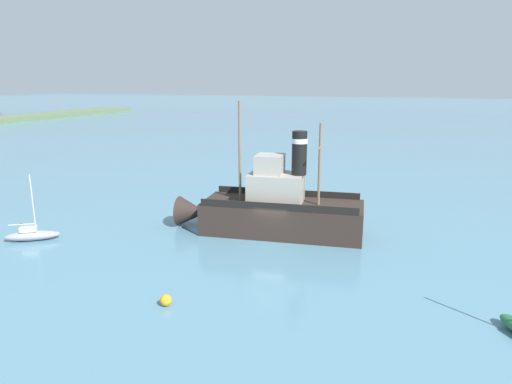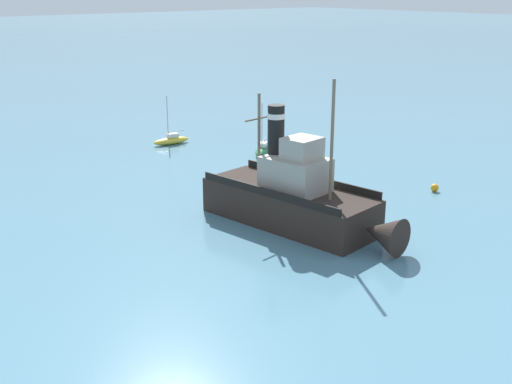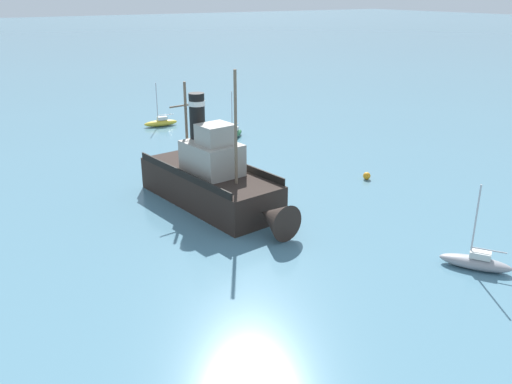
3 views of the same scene
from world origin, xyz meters
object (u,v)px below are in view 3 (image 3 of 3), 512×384
object	(u,v)px
sailboat_green	(233,134)
sailboat_yellow	(161,122)
old_tugboat	(214,181)
sailboat_grey	(476,262)
mooring_buoy	(367,176)

from	to	relation	value
sailboat_green	sailboat_yellow	size ratio (longest dim) A/B	1.00
old_tugboat	sailboat_grey	size ratio (longest dim) A/B	3.00
old_tugboat	sailboat_yellow	distance (m)	25.22
old_tugboat	mooring_buoy	world-z (taller)	old_tugboat
old_tugboat	sailboat_grey	distance (m)	17.90
sailboat_grey	sailboat_green	xyz separation A→B (m)	(-2.72, -31.61, 0.00)
old_tugboat	mooring_buoy	distance (m)	13.35
sailboat_grey	sailboat_yellow	size ratio (longest dim) A/B	1.00
sailboat_green	mooring_buoy	xyz separation A→B (m)	(-2.62, 17.21, -0.12)
mooring_buoy	sailboat_green	bearing A→B (deg)	-81.34
sailboat_grey	sailboat_yellow	distance (m)	40.48
old_tugboat	sailboat_green	xyz separation A→B (m)	(-10.54, -15.57, -1.40)
sailboat_yellow	mooring_buoy	distance (m)	26.98
sailboat_grey	mooring_buoy	bearing A→B (deg)	-110.36
sailboat_grey	sailboat_yellow	xyz separation A→B (m)	(1.66, -40.45, 0.00)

